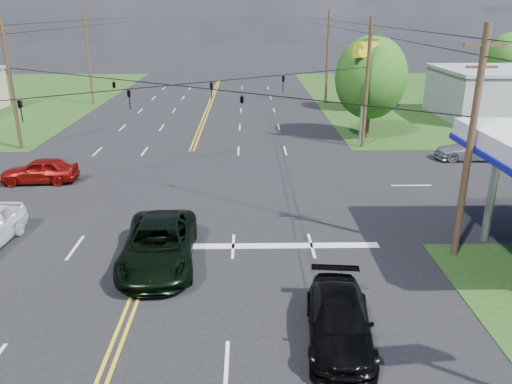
{
  "coord_description": "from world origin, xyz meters",
  "views": [
    {
      "loc": [
        4.15,
        -16.04,
        9.91
      ],
      "look_at": [
        4.56,
        6.0,
        1.85
      ],
      "focal_mm": 35.0,
      "sensor_mm": 36.0,
      "label": 1
    }
  ],
  "objects_px": {
    "tree_right_b": "(367,69)",
    "tree_right_a": "(371,78)",
    "pole_right_far": "(328,56)",
    "suv_black": "(339,320)",
    "pole_nw": "(11,83)",
    "pole_ne": "(367,82)",
    "pole_se": "(470,144)",
    "tree_far_r": "(508,60)",
    "pole_left_far": "(88,57)",
    "pickup_dkgreen": "(159,244)"
  },
  "relations": [
    {
      "from": "pole_right_far",
      "to": "suv_black",
      "type": "relative_size",
      "value": 2.03
    },
    {
      "from": "pole_nw",
      "to": "tree_right_a",
      "type": "distance_m",
      "value": 27.17
    },
    {
      "from": "pickup_dkgreen",
      "to": "suv_black",
      "type": "bearing_deg",
      "value": -41.83
    },
    {
      "from": "pole_left_far",
      "to": "suv_black",
      "type": "relative_size",
      "value": 2.03
    },
    {
      "from": "pole_nw",
      "to": "tree_right_a",
      "type": "bearing_deg",
      "value": 6.34
    },
    {
      "from": "pickup_dkgreen",
      "to": "pole_se",
      "type": "bearing_deg",
      "value": -0.81
    },
    {
      "from": "pole_left_far",
      "to": "suv_black",
      "type": "height_order",
      "value": "pole_left_far"
    },
    {
      "from": "pole_right_far",
      "to": "suv_black",
      "type": "height_order",
      "value": "pole_right_far"
    },
    {
      "from": "pole_right_far",
      "to": "tree_far_r",
      "type": "height_order",
      "value": "pole_right_far"
    },
    {
      "from": "tree_right_a",
      "to": "tree_right_b",
      "type": "height_order",
      "value": "tree_right_a"
    },
    {
      "from": "pole_ne",
      "to": "tree_right_b",
      "type": "distance_m",
      "value": 15.42
    },
    {
      "from": "pole_ne",
      "to": "pole_right_far",
      "type": "xyz_separation_m",
      "value": [
        0.0,
        19.0,
        0.25
      ]
    },
    {
      "from": "pole_nw",
      "to": "pole_right_far",
      "type": "bearing_deg",
      "value": 36.16
    },
    {
      "from": "pole_right_far",
      "to": "tree_far_r",
      "type": "distance_m",
      "value": 21.1
    },
    {
      "from": "pole_right_far",
      "to": "tree_right_b",
      "type": "distance_m",
      "value": 5.4
    },
    {
      "from": "pole_nw",
      "to": "tree_far_r",
      "type": "distance_m",
      "value": 51.48
    },
    {
      "from": "tree_far_r",
      "to": "pickup_dkgreen",
      "type": "relative_size",
      "value": 1.22
    },
    {
      "from": "pole_left_far",
      "to": "tree_far_r",
      "type": "xyz_separation_m",
      "value": [
        47.0,
        2.0,
        -0.62
      ]
    },
    {
      "from": "pole_se",
      "to": "pole_ne",
      "type": "xyz_separation_m",
      "value": [
        0.0,
        18.0,
        0.0
      ]
    },
    {
      "from": "tree_right_b",
      "to": "tree_far_r",
      "type": "bearing_deg",
      "value": 18.92
    },
    {
      "from": "pole_se",
      "to": "tree_right_a",
      "type": "xyz_separation_m",
      "value": [
        1.0,
        21.0,
        -0.05
      ]
    },
    {
      "from": "tree_far_r",
      "to": "pole_nw",
      "type": "bearing_deg",
      "value": -155.92
    },
    {
      "from": "pole_se",
      "to": "pickup_dkgreen",
      "type": "bearing_deg",
      "value": -177.64
    },
    {
      "from": "pickup_dkgreen",
      "to": "pole_ne",
      "type": "bearing_deg",
      "value": 52.81
    },
    {
      "from": "pole_right_far",
      "to": "tree_right_b",
      "type": "relative_size",
      "value": 1.41
    },
    {
      "from": "pole_left_far",
      "to": "tree_right_a",
      "type": "bearing_deg",
      "value": -30.65
    },
    {
      "from": "pole_right_far",
      "to": "suv_black",
      "type": "xyz_separation_m",
      "value": [
        -5.98,
        -42.73,
        -4.45
      ]
    },
    {
      "from": "pickup_dkgreen",
      "to": "pole_left_far",
      "type": "bearing_deg",
      "value": 106.63
    },
    {
      "from": "pole_right_far",
      "to": "tree_right_a",
      "type": "bearing_deg",
      "value": -86.42
    },
    {
      "from": "pole_nw",
      "to": "pole_se",
      "type": "bearing_deg",
      "value": -34.7
    },
    {
      "from": "suv_black",
      "to": "pole_se",
      "type": "bearing_deg",
      "value": 49.44
    },
    {
      "from": "pole_nw",
      "to": "pole_ne",
      "type": "distance_m",
      "value": 26.0
    },
    {
      "from": "pole_nw",
      "to": "tree_right_a",
      "type": "height_order",
      "value": "pole_nw"
    },
    {
      "from": "pole_ne",
      "to": "tree_far_r",
      "type": "height_order",
      "value": "pole_ne"
    },
    {
      "from": "tree_right_b",
      "to": "tree_right_a",
      "type": "bearing_deg",
      "value": -101.77
    },
    {
      "from": "pole_se",
      "to": "pole_nw",
      "type": "distance_m",
      "value": 31.62
    },
    {
      "from": "pole_right_far",
      "to": "suv_black",
      "type": "distance_m",
      "value": 43.38
    },
    {
      "from": "pole_left_far",
      "to": "pole_right_far",
      "type": "relative_size",
      "value": 1.0
    },
    {
      "from": "tree_right_b",
      "to": "pickup_dkgreen",
      "type": "height_order",
      "value": "tree_right_b"
    },
    {
      "from": "pole_nw",
      "to": "tree_far_r",
      "type": "height_order",
      "value": "pole_nw"
    },
    {
      "from": "pole_se",
      "to": "pole_ne",
      "type": "distance_m",
      "value": 18.0
    },
    {
      "from": "pole_left_far",
      "to": "suv_black",
      "type": "xyz_separation_m",
      "value": [
        20.02,
        -42.73,
        -4.45
      ]
    },
    {
      "from": "pole_se",
      "to": "tree_right_a",
      "type": "distance_m",
      "value": 21.02
    },
    {
      "from": "pole_left_far",
      "to": "tree_right_b",
      "type": "relative_size",
      "value": 1.41
    },
    {
      "from": "pole_se",
      "to": "pole_right_far",
      "type": "height_order",
      "value": "pole_right_far"
    },
    {
      "from": "pole_right_far",
      "to": "tree_right_b",
      "type": "bearing_deg",
      "value": -48.81
    },
    {
      "from": "tree_right_b",
      "to": "pickup_dkgreen",
      "type": "distance_m",
      "value": 37.29
    },
    {
      "from": "pole_nw",
      "to": "pole_left_far",
      "type": "height_order",
      "value": "pole_left_far"
    },
    {
      "from": "pole_left_far",
      "to": "tree_right_a",
      "type": "height_order",
      "value": "pole_left_far"
    },
    {
      "from": "pole_ne",
      "to": "suv_black",
      "type": "bearing_deg",
      "value": -104.13
    }
  ]
}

